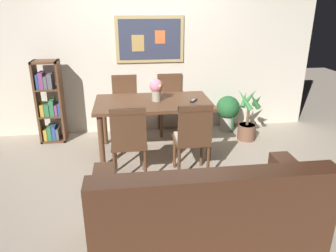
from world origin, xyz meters
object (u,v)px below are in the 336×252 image
Objects in this scene: flower_vase at (156,88)px; potted_palm at (248,121)px; potted_ivy at (228,111)px; tv_remote at (194,101)px; dining_chair_far_left at (125,100)px; leather_couch at (204,216)px; dining_table at (153,108)px; dining_chair_near_left at (129,138)px; bookshelf at (50,104)px; dining_chair_far_right at (170,99)px; dining_chair_near_right at (193,135)px.

potted_palm is at bearing 9.42° from flower_vase.
tv_remote is at bearing -134.59° from potted_ivy.
leather_couch is (0.61, -2.70, -0.23)m from dining_chair_far_left.
dining_chair_near_left reaches higher than dining_table.
bookshelf is at bearing 172.89° from potted_palm.
dining_chair_far_left is 1.14× the size of potted_palm.
potted_palm is (1.77, 1.00, -0.24)m from dining_chair_near_left.
dining_table is 1.44m from potted_ivy.
bookshelf is at bearing -178.83° from potted_ivy.
bookshelf is at bearing 161.15° from tv_remote.
dining_chair_far_right reaches higher than dining_table.
dining_chair_near_right reaches higher than potted_ivy.
potted_ivy is at bearing 45.41° from tv_remote.
potted_ivy is (1.62, -0.12, -0.21)m from dining_chair_far_left.
dining_chair_near_left is (-0.34, -0.76, -0.10)m from dining_table.
dining_table is at bearing -22.36° from bookshelf.
dining_chair_far_right is 1.49m from dining_chair_near_right.
tv_remote is at bearing -160.58° from potted_palm.
bookshelf reaches higher than potted_ivy.
dining_chair_far_left reaches higher than leather_couch.
dining_table is 5.24× the size of flower_vase.
leather_couch is 1.92m from tv_remote.
flower_vase reaches higher than potted_palm.
tv_remote is at bearing -18.85° from bookshelf.
dining_chair_near_right is 0.90m from flower_vase.
bookshelf is 2.91m from potted_palm.
dining_table is 1.58m from bookshelf.
leather_couch is 2.47m from potted_palm.
leather_couch is at bearing -118.69° from potted_palm.
dining_chair_far_left is at bearing 136.44° from tv_remote.
dining_table is 1.48m from potted_palm.
bookshelf is (-1.46, 0.60, -0.07)m from dining_table.
leather_couch is 6.20× the size of flower_vase.
bookshelf reaches higher than dining_table.
bookshelf is at bearing 157.64° from dining_table.
dining_table is at bearing -113.89° from dining_chair_far_right.
dining_chair_far_right is 0.51× the size of leather_couch.
dining_chair_far_right is at bearing -2.43° from dining_chair_far_left.
potted_ivy is 0.71× the size of potted_palm.
dining_table is at bearing -64.30° from dining_chair_far_left.
dining_chair_far_left is 0.71m from dining_chair_far_right.
flower_vase is at bearing 14.42° from dining_table.
potted_ivy is at bearing -4.32° from dining_chair_far_left.
dining_chair_far_right is 0.94m from potted_ivy.
dining_chair_far_left is 1.64m from potted_ivy.
dining_chair_far_left is at bearing 116.32° from dining_chair_near_right.
dining_table is 2.68× the size of potted_ivy.
dining_chair_far_left and dining_chair_near_left have the same top height.
dining_chair_far_left is at bearing 163.36° from potted_palm.
dining_chair_far_right reaches higher than potted_ivy.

